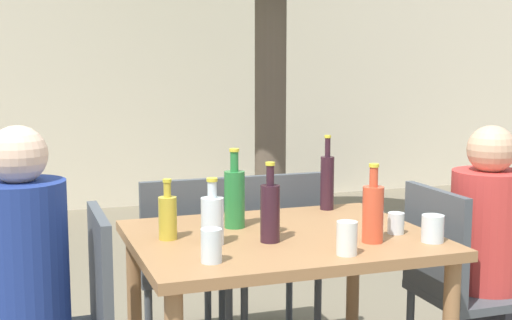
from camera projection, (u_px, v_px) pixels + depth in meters
name	position (u px, v px, depth m)	size (l,w,h in m)	color
cafe_building_wall	(117.00, 61.00, 6.74)	(10.00, 0.08, 2.80)	beige
dining_table_front	(281.00, 258.00, 2.76)	(1.14, 0.90, 0.75)	#996B42
patio_chair_1	(456.00, 277.00, 3.04)	(0.44, 0.44, 0.89)	#474C51
patio_chair_2	(184.00, 257.00, 3.35)	(0.44, 0.44, 0.89)	#474C51
patio_chair_3	(275.00, 249.00, 3.50)	(0.44, 0.44, 0.89)	#474C51
person_seated_1	(503.00, 270.00, 3.12)	(0.56, 0.32, 1.14)	#383842
wine_bottle_0	(270.00, 211.00, 2.62)	(0.07, 0.07, 0.30)	#331923
soda_bottle_1	(373.00, 212.00, 2.62)	(0.08, 0.08, 0.29)	#DB4C2D
oil_cruet_2	(168.00, 216.00, 2.66)	(0.07, 0.07, 0.23)	gold
wine_bottle_3	(327.00, 181.00, 3.19)	(0.06, 0.06, 0.34)	#331923
water_bottle_4	(212.00, 219.00, 2.59)	(0.08, 0.08, 0.25)	silver
green_bottle_5	(234.00, 197.00, 2.85)	(0.08, 0.08, 0.32)	#287A38
drinking_glass_0	(211.00, 246.00, 2.36)	(0.07, 0.07, 0.11)	silver
drinking_glass_1	(396.00, 223.00, 2.76)	(0.06, 0.06, 0.08)	silver
drinking_glass_2	(347.00, 238.00, 2.45)	(0.07, 0.07, 0.12)	silver
drinking_glass_3	(271.00, 219.00, 2.77)	(0.07, 0.07, 0.11)	white
drinking_glass_4	(433.00, 229.00, 2.63)	(0.08, 0.08, 0.10)	silver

